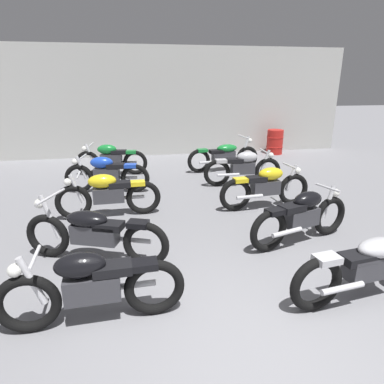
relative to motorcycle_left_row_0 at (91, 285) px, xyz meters
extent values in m
plane|color=gray|center=(1.56, -0.89, -0.46)|extent=(60.00, 60.00, 0.00)
cube|color=#B2B2AD|center=(1.56, 8.62, 1.34)|extent=(13.18, 0.24, 3.60)
torus|color=black|center=(-0.64, -0.03, -0.12)|extent=(0.67, 0.13, 0.67)
torus|color=black|center=(0.66, 0.02, -0.12)|extent=(0.67, 0.13, 0.67)
cylinder|color=silver|center=(-0.56, -0.02, 0.14)|extent=(0.25, 0.08, 0.56)
cube|color=#38383D|center=(0.01, 0.00, -0.02)|extent=(0.58, 0.26, 0.28)
ellipsoid|color=black|center=(-0.09, -0.01, 0.26)|extent=(0.53, 0.30, 0.26)
cube|color=black|center=(0.23, 0.01, 0.18)|extent=(0.41, 0.25, 0.10)
cube|color=black|center=(0.56, 0.02, 0.18)|extent=(0.29, 0.21, 0.08)
cylinder|color=silver|center=(-0.50, -0.02, 0.40)|extent=(0.05, 0.48, 0.04)
sphere|color=white|center=(-0.70, -0.03, 0.28)|extent=(0.14, 0.14, 0.14)
cylinder|color=silver|center=(0.40, 0.14, -0.14)|extent=(0.55, 0.09, 0.07)
torus|color=black|center=(-0.78, 1.61, -0.12)|extent=(0.67, 0.34, 0.67)
torus|color=black|center=(0.62, 1.07, -0.12)|extent=(0.67, 0.34, 0.67)
cylinder|color=silver|center=(-0.70, 1.58, 0.19)|extent=(0.28, 0.16, 0.66)
cube|color=#38383D|center=(-0.08, 1.34, -0.02)|extent=(0.70, 0.46, 0.28)
ellipsoid|color=black|center=(-0.17, 1.38, 0.20)|extent=(0.67, 0.51, 0.22)
cube|color=black|center=(0.13, 1.26, 0.12)|extent=(0.46, 0.37, 0.10)
cube|color=black|center=(0.53, 1.11, 0.18)|extent=(0.33, 0.29, 0.08)
cylinder|color=silver|center=(-0.65, 1.56, 0.50)|extent=(0.28, 0.65, 0.04)
sphere|color=white|center=(-0.83, 1.63, 0.38)|extent=(0.14, 0.14, 0.14)
cylinder|color=silver|center=(0.44, 1.28, -0.14)|extent=(0.54, 0.26, 0.07)
torus|color=black|center=(-0.61, 3.03, -0.12)|extent=(0.67, 0.12, 0.67)
torus|color=black|center=(0.69, 3.06, -0.12)|extent=(0.67, 0.12, 0.67)
cylinder|color=silver|center=(-0.53, 3.03, 0.14)|extent=(0.24, 0.08, 0.56)
cube|color=#38383D|center=(0.04, 3.04, -0.02)|extent=(0.58, 0.25, 0.28)
ellipsoid|color=yellow|center=(-0.06, 3.04, 0.26)|extent=(0.53, 0.29, 0.26)
cube|color=black|center=(0.26, 3.05, 0.18)|extent=(0.41, 0.25, 0.10)
cube|color=yellow|center=(0.59, 3.05, 0.18)|extent=(0.28, 0.21, 0.08)
cylinder|color=silver|center=(-0.47, 3.03, 0.40)|extent=(0.05, 0.48, 0.04)
sphere|color=white|center=(-0.67, 3.02, 0.28)|extent=(0.14, 0.14, 0.14)
cylinder|color=silver|center=(0.43, 3.18, -0.14)|extent=(0.55, 0.08, 0.07)
torus|color=black|center=(-0.72, 4.68, -0.12)|extent=(0.68, 0.22, 0.67)
torus|color=black|center=(0.56, 4.46, -0.12)|extent=(0.68, 0.22, 0.67)
cylinder|color=silver|center=(-0.64, 4.66, 0.14)|extent=(0.25, 0.11, 0.56)
cube|color=#38383D|center=(-0.08, 4.57, -0.02)|extent=(0.60, 0.33, 0.28)
ellipsoid|color=blue|center=(-0.18, 4.59, 0.26)|extent=(0.56, 0.36, 0.26)
cube|color=black|center=(0.14, 4.53, 0.18)|extent=(0.43, 0.30, 0.10)
cube|color=blue|center=(0.46, 4.48, 0.18)|extent=(0.31, 0.24, 0.08)
cylinder|color=silver|center=(-0.58, 4.65, 0.40)|extent=(0.12, 0.48, 0.04)
sphere|color=white|center=(-0.78, 4.69, 0.28)|extent=(0.14, 0.14, 0.14)
cylinder|color=silver|center=(0.34, 4.63, -0.14)|extent=(0.55, 0.16, 0.07)
torus|color=black|center=(-0.68, 6.23, -0.12)|extent=(0.68, 0.20, 0.67)
torus|color=black|center=(0.60, 6.05, -0.12)|extent=(0.68, 0.20, 0.67)
cylinder|color=silver|center=(-0.60, 6.22, 0.14)|extent=(0.25, 0.10, 0.56)
cube|color=#38383D|center=(-0.04, 6.14, -0.02)|extent=(0.60, 0.32, 0.28)
ellipsoid|color=#197F33|center=(-0.14, 6.15, 0.26)|extent=(0.55, 0.35, 0.26)
cube|color=black|center=(0.18, 6.11, 0.18)|extent=(0.43, 0.29, 0.10)
cube|color=#197F33|center=(0.51, 6.06, 0.18)|extent=(0.31, 0.24, 0.08)
cylinder|color=silver|center=(-0.54, 6.21, 0.40)|extent=(0.10, 0.48, 0.04)
sphere|color=white|center=(-0.74, 6.24, 0.28)|extent=(0.14, 0.14, 0.14)
cylinder|color=silver|center=(0.38, 6.21, -0.14)|extent=(0.55, 0.15, 0.07)
torus|color=black|center=(2.44, -0.25, -0.12)|extent=(0.68, 0.20, 0.67)
cube|color=#38383D|center=(3.18, -0.15, -0.02)|extent=(0.69, 0.33, 0.28)
ellipsoid|color=#B7B7BC|center=(3.28, -0.13, 0.20)|extent=(0.64, 0.40, 0.22)
cube|color=black|center=(2.97, -0.18, 0.12)|extent=(0.43, 0.29, 0.10)
cube|color=#B7B7BC|center=(2.54, -0.23, 0.18)|extent=(0.30, 0.24, 0.08)
cylinder|color=silver|center=(2.71, -0.34, -0.14)|extent=(0.55, 0.14, 0.07)
torus|color=black|center=(3.72, 1.54, -0.12)|extent=(0.67, 0.30, 0.67)
torus|color=black|center=(2.47, 1.17, -0.12)|extent=(0.67, 0.30, 0.67)
cylinder|color=silver|center=(3.64, 1.52, 0.14)|extent=(0.25, 0.14, 0.56)
cube|color=#38383D|center=(3.10, 1.35, -0.02)|extent=(0.62, 0.39, 0.28)
ellipsoid|color=black|center=(3.19, 1.38, 0.26)|extent=(0.58, 0.42, 0.26)
cube|color=black|center=(2.88, 1.29, 0.18)|extent=(0.45, 0.34, 0.10)
cube|color=black|center=(2.57, 1.20, 0.18)|extent=(0.33, 0.27, 0.08)
cylinder|color=silver|center=(3.58, 1.50, 0.40)|extent=(0.17, 0.47, 0.04)
sphere|color=white|center=(3.78, 1.56, 0.28)|extent=(0.14, 0.14, 0.14)
cylinder|color=silver|center=(2.75, 1.12, -0.14)|extent=(0.55, 0.22, 0.07)
torus|color=black|center=(3.79, 2.99, -0.12)|extent=(0.68, 0.17, 0.67)
torus|color=black|center=(2.49, 2.88, -0.12)|extent=(0.68, 0.17, 0.67)
cylinder|color=silver|center=(3.71, 2.99, 0.14)|extent=(0.25, 0.09, 0.56)
cube|color=#38383D|center=(3.14, 2.94, -0.02)|extent=(0.59, 0.29, 0.28)
ellipsoid|color=yellow|center=(3.24, 2.95, 0.26)|extent=(0.54, 0.32, 0.26)
cube|color=black|center=(2.92, 2.92, 0.18)|extent=(0.42, 0.27, 0.10)
cube|color=yellow|center=(2.59, 2.89, 0.18)|extent=(0.30, 0.22, 0.08)
cylinder|color=silver|center=(3.65, 2.98, 0.40)|extent=(0.08, 0.48, 0.04)
sphere|color=white|center=(3.85, 3.00, 0.28)|extent=(0.14, 0.14, 0.14)
cylinder|color=silver|center=(2.75, 2.77, -0.14)|extent=(0.55, 0.12, 0.07)
torus|color=black|center=(3.85, 4.52, -0.12)|extent=(0.67, 0.13, 0.67)
torus|color=black|center=(2.55, 4.56, -0.12)|extent=(0.67, 0.13, 0.67)
cylinder|color=silver|center=(3.77, 4.52, 0.14)|extent=(0.24, 0.08, 0.56)
cube|color=#38383D|center=(3.20, 4.54, -0.02)|extent=(0.58, 0.26, 0.28)
ellipsoid|color=#B7B7BC|center=(3.30, 4.53, 0.26)|extent=(0.53, 0.30, 0.26)
cube|color=black|center=(2.98, 4.54, 0.18)|extent=(0.41, 0.25, 0.10)
cube|color=#B7B7BC|center=(2.65, 4.55, 0.18)|extent=(0.29, 0.21, 0.08)
cylinder|color=silver|center=(3.71, 4.52, 0.40)|extent=(0.05, 0.48, 0.04)
sphere|color=white|center=(3.91, 4.51, 0.28)|extent=(0.14, 0.14, 0.14)
cylinder|color=silver|center=(2.80, 4.42, -0.14)|extent=(0.55, 0.09, 0.07)
torus|color=black|center=(3.87, 6.08, -0.12)|extent=(0.68, 0.19, 0.67)
torus|color=black|center=(2.38, 5.90, -0.12)|extent=(0.68, 0.19, 0.67)
cylinder|color=silver|center=(3.79, 6.07, 0.19)|extent=(0.28, 0.10, 0.66)
cube|color=#38383D|center=(3.12, 5.99, -0.02)|extent=(0.68, 0.32, 0.28)
ellipsoid|color=#197F33|center=(3.22, 6.00, 0.20)|extent=(0.63, 0.39, 0.22)
cube|color=black|center=(2.90, 5.97, 0.12)|extent=(0.43, 0.29, 0.10)
cube|color=#197F33|center=(2.48, 5.92, 0.18)|extent=(0.30, 0.23, 0.08)
cylinder|color=silver|center=(3.73, 6.06, 0.50)|extent=(0.12, 0.68, 0.04)
sphere|color=white|center=(3.93, 6.09, 0.38)|extent=(0.14, 0.14, 0.14)
cylinder|color=silver|center=(2.64, 5.80, -0.14)|extent=(0.55, 0.13, 0.07)
cylinder|color=red|center=(5.56, 7.95, -0.03)|extent=(0.56, 0.56, 0.85)
torus|color=red|center=(5.56, 7.95, 0.14)|extent=(0.59, 0.59, 0.03)
torus|color=red|center=(5.56, 7.95, -0.20)|extent=(0.59, 0.59, 0.03)
camera|label=1|loc=(0.48, -3.17, 2.04)|focal=31.42mm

